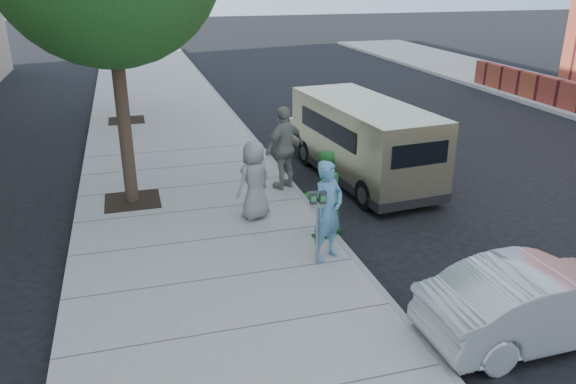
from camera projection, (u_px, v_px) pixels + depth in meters
The scene contains 10 objects.
ground at pixel (258, 240), 11.02m from camera, with size 120.00×120.00×0.00m, color black.
sidewalk at pixel (207, 243), 10.73m from camera, with size 5.00×60.00×0.15m, color gray.
curb_face at pixel (327, 228), 11.36m from camera, with size 0.12×60.00×0.16m, color gray.
parking_meter at pixel (318, 212), 9.45m from camera, with size 0.29×0.14×1.36m.
van at pixel (361, 139), 13.91m from camera, with size 2.25×5.48×1.98m.
sedan at pixel (542, 301), 7.90m from camera, with size 1.24×3.55×1.17m, color #B7BBBF.
person_officer at pixel (328, 211), 9.73m from camera, with size 0.66×0.43×1.80m, color #538DB2.
person_green_shirt at pixel (323, 194), 10.59m from camera, with size 0.83×0.64×1.70m, color green.
person_gray_shirt at pixel (254, 180), 11.39m from camera, with size 0.80×0.52×1.63m, color gray.
person_striped_polo at pixel (285, 148), 12.95m from camera, with size 1.14×0.48×1.95m, color gray.
Camera 1 is at (-2.16, -9.69, 4.90)m, focal length 35.00 mm.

